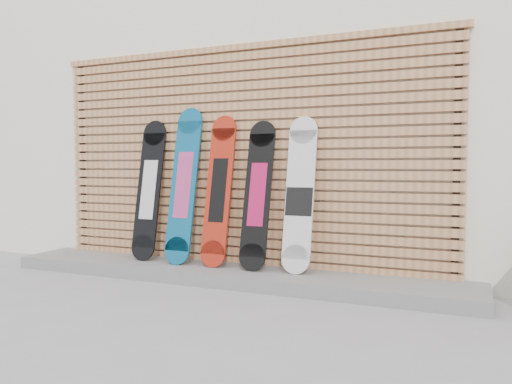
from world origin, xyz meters
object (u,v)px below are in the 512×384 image
snowboard_0 (149,190)px  snowboard_3 (258,194)px  snowboard_4 (300,195)px  snowboard_1 (184,185)px  snowboard_2 (219,190)px

snowboard_0 → snowboard_3: size_ratio=1.03×
snowboard_0 → snowboard_4: snowboard_0 is taller
snowboard_1 → snowboard_3: size_ratio=1.11×
snowboard_0 → snowboard_2: 0.83m
snowboard_0 → snowboard_3: bearing=-0.7°
snowboard_1 → snowboard_3: (0.81, 0.01, -0.08)m
snowboard_1 → snowboard_4: size_ratio=1.09×
snowboard_0 → snowboard_1: size_ratio=0.93×
snowboard_0 → snowboard_4: size_ratio=1.01×
snowboard_2 → snowboard_3: snowboard_2 is taller
snowboard_3 → snowboard_2: bearing=179.3°
snowboard_3 → snowboard_0: bearing=179.3°
snowboard_2 → snowboard_0: bearing=179.2°
snowboard_1 → snowboard_2: 0.39m
snowboard_2 → snowboard_4: (0.83, 0.02, -0.03)m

